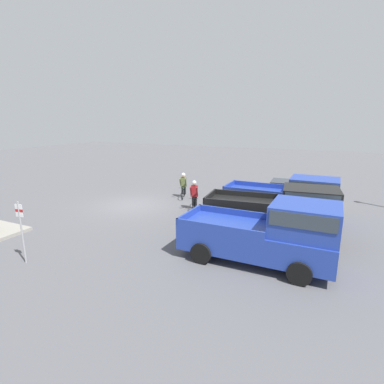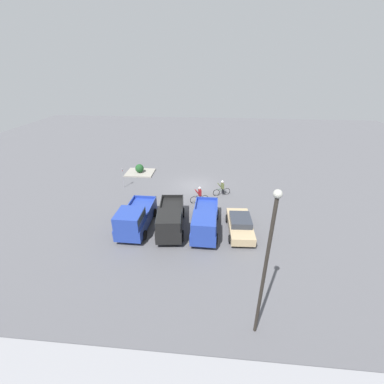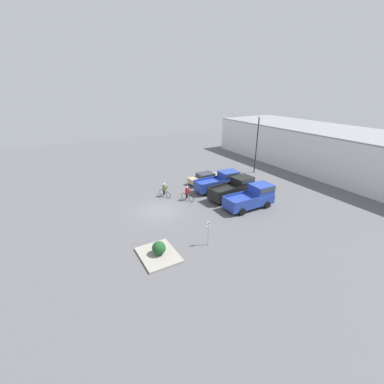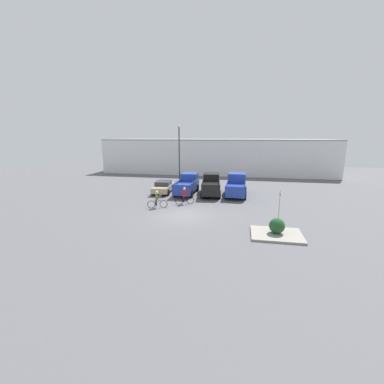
# 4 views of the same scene
# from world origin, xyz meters

# --- Properties ---
(ground_plane) EXTENTS (80.00, 80.00, 0.00)m
(ground_plane) POSITION_xyz_m (0.00, 0.00, 0.00)
(ground_plane) COLOR #56565B
(warehouse_building) EXTENTS (39.53, 12.09, 5.97)m
(warehouse_building) POSITION_xyz_m (0.00, 28.05, 2.98)
(warehouse_building) COLOR silver
(warehouse_building) RESTS_ON ground_plane
(sedan_0) EXTENTS (2.16, 4.58, 1.39)m
(sedan_0) POSITION_xyz_m (-4.29, 8.33, 0.71)
(sedan_0) COLOR tan
(sedan_0) RESTS_ON ground_plane
(pickup_truck_0) EXTENTS (2.20, 5.60, 2.19)m
(pickup_truck_0) POSITION_xyz_m (-1.48, 8.74, 1.13)
(pickup_truck_0) COLOR #233D9E
(pickup_truck_0) RESTS_ON ground_plane
(pickup_truck_1) EXTENTS (2.56, 5.67, 2.24)m
(pickup_truck_1) POSITION_xyz_m (1.27, 8.70, 1.16)
(pickup_truck_1) COLOR black
(pickup_truck_1) RESTS_ON ground_plane
(pickup_truck_2) EXTENTS (2.35, 5.37, 2.33)m
(pickup_truck_2) POSITION_xyz_m (4.12, 8.88, 1.18)
(pickup_truck_2) COLOR #233D9E
(pickup_truck_2) RESTS_ON ground_plane
(cyclist_0) EXTENTS (1.76, 0.68, 1.71)m
(cyclist_0) POSITION_xyz_m (-0.74, 3.70, 0.84)
(cyclist_0) COLOR black
(cyclist_0) RESTS_ON ground_plane
(cyclist_1) EXTENTS (1.78, 0.69, 1.66)m
(cyclist_1) POSITION_xyz_m (-2.93, 1.92, 0.83)
(cyclist_1) COLOR black
(cyclist_1) RESTS_ON ground_plane
(fire_lane_sign) EXTENTS (0.06, 0.30, 2.27)m
(fire_lane_sign) POSITION_xyz_m (7.74, 0.96, 1.37)
(fire_lane_sign) COLOR #9E9EA3
(fire_lane_sign) RESTS_ON ground_plane
(lamppost) EXTENTS (0.36, 0.36, 8.04)m
(lamppost) POSITION_xyz_m (-4.46, 16.91, 4.63)
(lamppost) COLOR #2D2823
(lamppost) RESTS_ON ground_plane
(curb_island) EXTENTS (3.34, 2.70, 0.15)m
(curb_island) POSITION_xyz_m (7.09, -3.07, 0.07)
(curb_island) COLOR gray
(curb_island) RESTS_ON ground_plane
(shrub) EXTENTS (1.04, 1.04, 1.04)m
(shrub) POSITION_xyz_m (7.09, -3.01, 0.67)
(shrub) COLOR #1E4C23
(shrub) RESTS_ON curb_island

